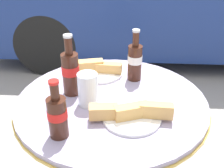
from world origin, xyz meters
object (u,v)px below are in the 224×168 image
at_px(drinking_glass, 88,91).
at_px(cola_bottle_left, 71,71).
at_px(cola_bottle_center, 57,115).
at_px(lunch_plate_near, 132,114).
at_px(cola_bottle_right, 135,60).
at_px(lunch_plate_far, 98,70).
at_px(bistro_table, 111,130).

bearing_deg(drinking_glass, cola_bottle_left, 135.49).
relative_size(cola_bottle_center, lunch_plate_near, 0.69).
distance_m(cola_bottle_left, cola_bottle_right, 0.30).
height_order(lunch_plate_near, lunch_plate_far, same).
height_order(cola_bottle_left, lunch_plate_far, cola_bottle_left).
bearing_deg(cola_bottle_right, drinking_glass, -129.73).
xyz_separation_m(bistro_table, cola_bottle_right, (0.09, 0.18, 0.26)).
xyz_separation_m(cola_bottle_left, lunch_plate_far, (0.09, 0.19, -0.08)).
distance_m(cola_bottle_right, lunch_plate_far, 0.19).
relative_size(cola_bottle_left, drinking_glass, 1.94).
relative_size(bistro_table, cola_bottle_right, 3.34).
height_order(cola_bottle_center, lunch_plate_far, cola_bottle_center).
relative_size(cola_bottle_right, cola_bottle_center, 1.12).
height_order(bistro_table, drinking_glass, drinking_glass).
bearing_deg(bistro_table, cola_bottle_left, 166.70).
relative_size(cola_bottle_left, lunch_plate_near, 0.85).
bearing_deg(cola_bottle_left, lunch_plate_far, 63.54).
bearing_deg(cola_bottle_right, cola_bottle_center, -121.55).
height_order(drinking_glass, lunch_plate_far, drinking_glass).
bearing_deg(bistro_table, lunch_plate_far, 109.31).
bearing_deg(cola_bottle_right, lunch_plate_near, -92.27).
bearing_deg(cola_bottle_center, bistro_table, 55.47).
relative_size(cola_bottle_center, lunch_plate_far, 0.89).
distance_m(bistro_table, drinking_glass, 0.24).
height_order(cola_bottle_left, drinking_glass, cola_bottle_left).
bearing_deg(cola_bottle_right, bistro_table, -117.39).
bearing_deg(lunch_plate_near, cola_bottle_center, -157.04).
bearing_deg(lunch_plate_far, drinking_glass, -92.38).
distance_m(cola_bottle_left, lunch_plate_near, 0.32).
bearing_deg(drinking_glass, lunch_plate_far, 87.62).
bearing_deg(lunch_plate_far, cola_bottle_right, -13.68).
xyz_separation_m(cola_bottle_right, lunch_plate_near, (-0.01, -0.32, -0.07)).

